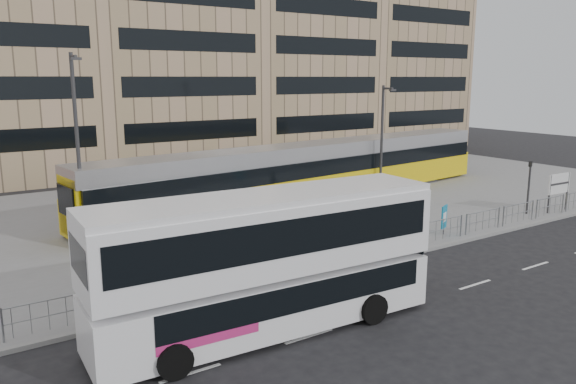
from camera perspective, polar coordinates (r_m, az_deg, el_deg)
ground at (r=24.47m, az=8.08°, el=-7.45°), size 120.00×120.00×0.00m
plaza at (r=33.95m, az=-5.53°, el=-1.86°), size 64.00×24.00×0.15m
kerb at (r=24.48m, az=8.01°, el=-7.26°), size 64.00×0.25×0.17m
building_row at (r=54.40m, az=-16.01°, el=16.39°), size 70.40×18.40×31.20m
pedestrian_barrier at (r=25.85m, az=10.72°, el=-4.23°), size 32.07×0.07×1.10m
road_markings at (r=22.59m, az=16.88°, el=-9.49°), size 62.00×0.12×0.01m
double_decker_bus at (r=17.55m, az=-2.11°, el=-6.79°), size 11.23×3.29×4.45m
tram at (r=36.16m, az=2.44°, el=2.10°), size 31.21×6.24×3.66m
station_sign at (r=36.54m, az=25.82°, el=0.62°), size 1.97×0.15×2.26m
ad_panel at (r=29.30m, az=15.58°, el=-2.51°), size 0.74×0.38×1.48m
pedestrian at (r=31.77m, az=5.90°, el=-1.00°), size 0.54×0.72×1.80m
traffic_light_west at (r=21.92m, az=-8.83°, el=-3.92°), size 0.18×0.22×3.10m
traffic_light_east at (r=35.10m, az=23.31°, el=1.10°), size 0.19×0.22×3.10m
lamp_post_west at (r=27.38m, az=-20.58°, el=4.62°), size 0.45×1.04×8.87m
lamp_post_east at (r=37.80m, az=9.57°, el=5.68°), size 0.45×1.04×7.28m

